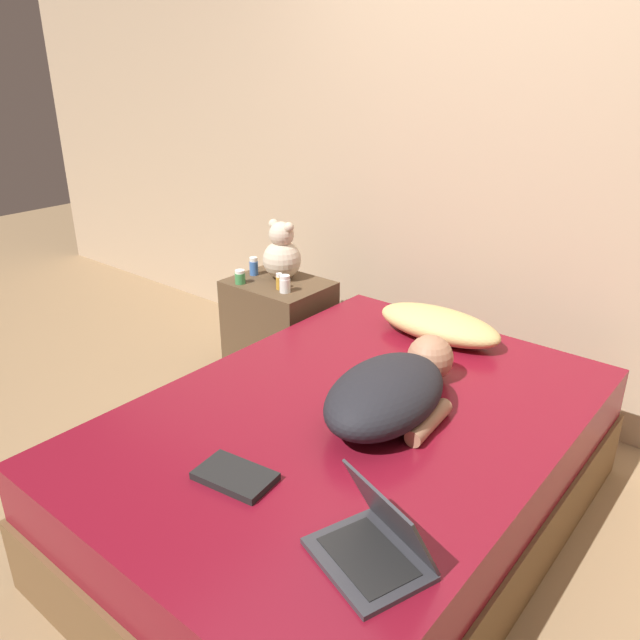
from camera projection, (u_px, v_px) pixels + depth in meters
The scene contains 13 objects.
ground_plane at pixel (350, 521), 2.44m from camera, with size 12.00×12.00×0.00m, color #937551.
wall_back at pixel (523, 145), 2.83m from camera, with size 8.00×0.06×2.60m.
bed at pixel (351, 469), 2.34m from camera, with size 1.39×1.98×0.50m.
nightstand at pixel (280, 331), 3.41m from camera, with size 0.52×0.40×0.57m.
pillow at pixel (439, 325), 2.79m from camera, with size 0.58×0.27×0.13m.
person_lying at pixel (392, 390), 2.19m from camera, with size 0.40×0.76×0.20m.
laptop at pixel (376, 543), 1.57m from camera, with size 0.35×0.31×0.22m.
teddy_bear at pixel (282, 254), 3.31m from camera, with size 0.21×0.21×0.32m.
bottle_amber at pixel (279, 281), 3.18m from camera, with size 0.03×0.03×0.09m.
bottle_white at pixel (285, 284), 3.14m from camera, with size 0.06×0.06×0.09m.
bottle_blue at pixel (254, 266), 3.39m from camera, with size 0.05×0.05×0.10m.
bottle_green at pixel (240, 277), 3.26m from camera, with size 0.05×0.05×0.07m.
book at pixel (235, 476), 1.88m from camera, with size 0.25×0.17×0.02m.
Camera 1 is at (1.13, -1.57, 1.69)m, focal length 35.00 mm.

